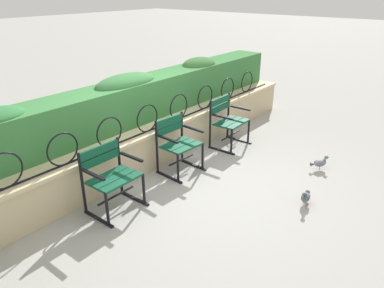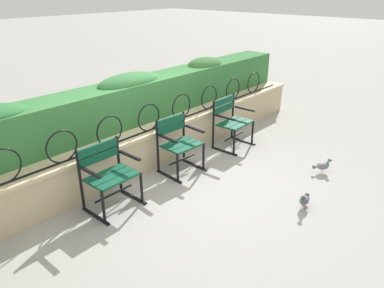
# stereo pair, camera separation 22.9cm
# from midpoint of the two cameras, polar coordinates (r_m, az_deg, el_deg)

# --- Properties ---
(ground_plane) EXTENTS (60.00, 60.00, 0.00)m
(ground_plane) POSITION_cam_midpoint_polar(r_m,az_deg,el_deg) (5.23, 2.62, -6.02)
(ground_plane) COLOR #9E9E99
(stone_wall) EXTENTS (7.40, 0.41, 0.60)m
(stone_wall) POSITION_cam_midpoint_polar(r_m,az_deg,el_deg) (5.68, -4.82, -0.12)
(stone_wall) COLOR #C6B289
(stone_wall) RESTS_ON ground
(iron_arch_fence) EXTENTS (6.86, 0.02, 0.42)m
(iron_arch_fence) POSITION_cam_midpoint_polar(r_m,az_deg,el_deg) (5.36, -5.47, 3.98)
(iron_arch_fence) COLOR black
(iron_arch_fence) RESTS_ON stone_wall
(hedge_row) EXTENTS (7.26, 0.58, 0.77)m
(hedge_row) POSITION_cam_midpoint_polar(r_m,az_deg,el_deg) (5.79, -8.23, 7.02)
(hedge_row) COLOR #387A3D
(hedge_row) RESTS_ON stone_wall
(park_chair_left) EXTENTS (0.63, 0.53, 0.82)m
(park_chair_left) POSITION_cam_midpoint_polar(r_m,az_deg,el_deg) (4.59, -11.69, -4.59)
(park_chair_left) COLOR #0F4C33
(park_chair_left) RESTS_ON ground
(park_chair_centre) EXTENTS (0.60, 0.55, 0.83)m
(park_chair_centre) POSITION_cam_midpoint_polar(r_m,az_deg,el_deg) (5.36, -0.94, 0.23)
(park_chair_centre) COLOR #0F4C33
(park_chair_centre) RESTS_ON ground
(park_chair_right) EXTENTS (0.64, 0.54, 0.86)m
(park_chair_right) POSITION_cam_midpoint_polar(r_m,az_deg,el_deg) (6.26, 7.23, 3.67)
(park_chair_right) COLOR #0F4C33
(park_chair_right) RESTS_ON ground
(pigeon_near_chairs) EXTENTS (0.29, 0.14, 0.22)m
(pigeon_near_chairs) POSITION_cam_midpoint_polar(r_m,az_deg,el_deg) (4.86, 18.61, -8.36)
(pigeon_near_chairs) COLOR #5B5B66
(pigeon_near_chairs) RESTS_ON ground
(pigeon_far_side) EXTENTS (0.25, 0.22, 0.22)m
(pigeon_far_side) POSITION_cam_midpoint_polar(r_m,az_deg,el_deg) (5.81, 20.97, -3.24)
(pigeon_far_side) COLOR gray
(pigeon_far_side) RESTS_ON ground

